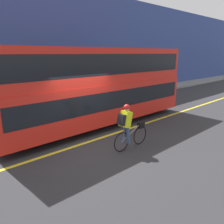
# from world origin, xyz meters

# --- Properties ---
(ground_plane) EXTENTS (80.00, 80.00, 0.00)m
(ground_plane) POSITION_xyz_m (0.00, 0.00, 0.00)
(ground_plane) COLOR #2D2D30
(road_center_line) EXTENTS (50.00, 0.14, 0.01)m
(road_center_line) POSITION_xyz_m (0.00, -0.06, 0.00)
(road_center_line) COLOR yellow
(road_center_line) RESTS_ON ground_plane
(sidewalk_curb) EXTENTS (60.00, 2.02, 0.15)m
(sidewalk_curb) POSITION_xyz_m (0.00, 5.66, 0.07)
(sidewalk_curb) COLOR gray
(sidewalk_curb) RESTS_ON ground_plane
(building_facade) EXTENTS (60.00, 0.30, 7.40)m
(building_facade) POSITION_xyz_m (0.00, 6.81, 3.70)
(building_facade) COLOR #33478C
(building_facade) RESTS_ON ground_plane
(bus) EXTENTS (9.36, 2.53, 3.49)m
(bus) POSITION_xyz_m (1.66, 1.47, 1.95)
(bus) COLOR black
(bus) RESTS_ON ground_plane
(cyclist_on_bike) EXTENTS (1.65, 0.32, 1.63)m
(cyclist_on_bike) POSITION_xyz_m (0.67, -1.49, 0.88)
(cyclist_on_bike) COLOR black
(cyclist_on_bike) RESTS_ON ground_plane
(street_sign_post) EXTENTS (0.36, 0.09, 2.21)m
(street_sign_post) POSITION_xyz_m (3.26, 5.55, 1.40)
(street_sign_post) COLOR #59595B
(street_sign_post) RESTS_ON sidewalk_curb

